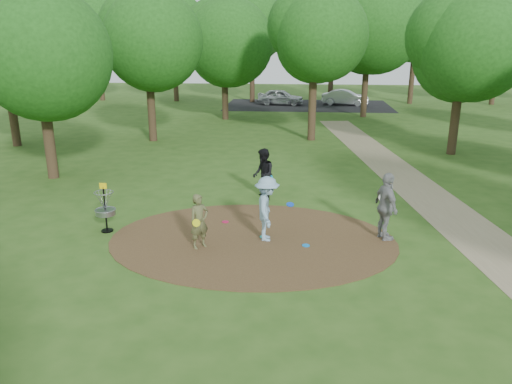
{
  "coord_description": "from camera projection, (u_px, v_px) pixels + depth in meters",
  "views": [
    {
      "loc": [
        1.27,
        -13.47,
        5.71
      ],
      "look_at": [
        0.0,
        1.2,
        1.1
      ],
      "focal_mm": 35.0,
      "sensor_mm": 36.0,
      "label": 1
    }
  ],
  "objects": [
    {
      "name": "disc_ground_blue",
      "position": [
        306.0,
        245.0,
        14.16
      ],
      "size": [
        0.22,
        0.22,
        0.02
      ],
      "primitive_type": "cylinder",
      "color": "#0D7DE2",
      "rests_on": "dirt_clearing"
    },
    {
      "name": "dirt_clearing",
      "position": [
        252.0,
        240.0,
        14.62
      ],
      "size": [
        8.4,
        8.4,
        0.02
      ],
      "primitive_type": "cylinder",
      "color": "#47301C",
      "rests_on": "ground"
    },
    {
      "name": "player_waiting_with_disc",
      "position": [
        386.0,
        207.0,
        14.37
      ],
      "size": [
        0.83,
        1.28,
        2.02
      ],
      "color": "gray",
      "rests_on": "ground"
    },
    {
      "name": "car_left",
      "position": [
        281.0,
        97.0,
        43.09
      ],
      "size": [
        4.1,
        2.02,
        1.35
      ],
      "primitive_type": "imported",
      "rotation": [
        0.0,
        0.0,
        1.46
      ],
      "color": "#AAAFB2",
      "rests_on": "ground"
    },
    {
      "name": "footpath",
      "position": [
        460.0,
        222.0,
        15.99
      ],
      "size": [
        7.55,
        39.89,
        0.01
      ],
      "primitive_type": "cube",
      "rotation": [
        0.0,
        0.0,
        0.14
      ],
      "color": "#8C7A5B",
      "rests_on": "ground"
    },
    {
      "name": "ground",
      "position": [
        252.0,
        240.0,
        14.62
      ],
      "size": [
        100.0,
        100.0,
        0.0
      ],
      "primitive_type": "plane",
      "color": "#2D5119",
      "rests_on": "ground"
    },
    {
      "name": "disc_golf_basket",
      "position": [
        105.0,
        204.0,
        15.01
      ],
      "size": [
        0.63,
        0.63,
        1.54
      ],
      "color": "black",
      "rests_on": "ground"
    },
    {
      "name": "parking_lot",
      "position": [
        308.0,
        105.0,
        42.98
      ],
      "size": [
        14.0,
        8.0,
        0.01
      ],
      "primitive_type": "cube",
      "color": "black",
      "rests_on": "ground"
    },
    {
      "name": "player_throwing_with_disc",
      "position": [
        267.0,
        209.0,
        14.36
      ],
      "size": [
        1.2,
        1.29,
        1.91
      ],
      "color": "#86ACC8",
      "rests_on": "ground"
    },
    {
      "name": "car_right",
      "position": [
        345.0,
        98.0,
        42.92
      ],
      "size": [
        4.17,
        2.15,
        1.31
      ],
      "primitive_type": "imported",
      "rotation": [
        0.0,
        0.0,
        1.37
      ],
      "color": "#B0B4B9",
      "rests_on": "ground"
    },
    {
      "name": "disc_ground_cyan",
      "position": [
        264.0,
        237.0,
        14.78
      ],
      "size": [
        0.22,
        0.22,
        0.02
      ],
      "primitive_type": "cylinder",
      "color": "#17BFB1",
      "rests_on": "dirt_clearing"
    },
    {
      "name": "disc_ground_red",
      "position": [
        225.0,
        222.0,
        15.97
      ],
      "size": [
        0.22,
        0.22,
        0.02
      ],
      "primitive_type": "cylinder",
      "color": "#B81243",
      "rests_on": "dirt_clearing"
    },
    {
      "name": "tree_ring",
      "position": [
        318.0,
        47.0,
        21.4
      ],
      "size": [
        37.09,
        46.08,
        9.6
      ],
      "color": "#332316",
      "rests_on": "ground"
    },
    {
      "name": "player_walking_with_disc",
      "position": [
        263.0,
        175.0,
        17.97
      ],
      "size": [
        0.9,
        1.05,
        1.89
      ],
      "color": "black",
      "rests_on": "ground"
    },
    {
      "name": "player_observer_with_disc",
      "position": [
        199.0,
        221.0,
        13.86
      ],
      "size": [
        0.68,
        0.67,
        1.58
      ],
      "color": "brown",
      "rests_on": "ground"
    }
  ]
}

